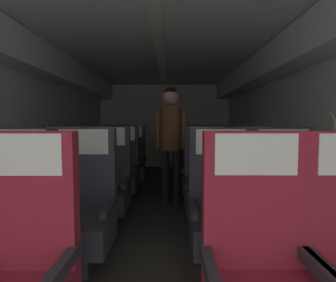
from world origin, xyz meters
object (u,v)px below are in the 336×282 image
(seat_c_left_aisle, at_px, (106,186))
(seat_d_right_aisle, at_px, (234,172))
(seat_d_left_aisle, at_px, (120,172))
(flight_attendant, at_px, (171,133))
(seat_b_left_window, at_px, (17,212))
(seat_e_right_window, at_px, (194,163))
(seat_d_right_window, at_px, (199,172))
(seat_e_left_aisle, at_px, (130,163))
(seat_d_left_window, at_px, (86,172))
(seat_b_left_aisle, at_px, (81,212))
(seat_b_right_aisle, at_px, (286,212))
(seat_c_right_window, at_px, (208,186))
(seat_c_left_window, at_px, (62,186))
(seat_a_left_aisle, at_px, (14,275))
(seat_e_right_aisle, at_px, (222,163))
(seat_b_right_window, at_px, (222,212))
(seat_e_left_window, at_px, (102,163))
(seat_a_right_window, at_px, (260,274))
(seat_c_right_aisle, at_px, (254,186))

(seat_c_left_aisle, relative_size, seat_d_right_aisle, 1.00)
(seat_d_left_aisle, relative_size, flight_attendant, 0.68)
(seat_b_left_window, bearing_deg, seat_e_right_window, 58.50)
(seat_d_right_window, relative_size, seat_e_left_aisle, 1.00)
(seat_d_left_window, xyz_separation_m, seat_e_left_aisle, (0.50, 0.88, 0.00))
(seat_b_left_aisle, height_order, seat_e_left_aisle, same)
(seat_b_right_aisle, xyz_separation_m, seat_c_right_window, (-0.49, 0.85, 0.00))
(seat_b_left_window, distance_m, seat_c_left_window, 0.87)
(seat_a_left_aisle, height_order, seat_b_left_window, same)
(seat_e_right_aisle, height_order, seat_e_right_window, same)
(seat_c_left_aisle, height_order, seat_e_right_window, same)
(flight_attendant, bearing_deg, seat_c_right_window, -74.41)
(seat_c_left_window, relative_size, seat_d_right_aisle, 1.00)
(flight_attendant, bearing_deg, seat_d_right_aisle, -8.22)
(seat_e_left_aisle, xyz_separation_m, seat_e_right_window, (1.09, -0.02, 0.00))
(seat_b_right_window, distance_m, seat_e_left_window, 3.04)
(flight_attendant, bearing_deg, seat_d_left_aisle, 165.12)
(seat_d_right_aisle, distance_m, seat_e_right_aisle, 0.87)
(seat_c_right_window, xyz_separation_m, seat_e_right_aisle, (0.49, 1.73, 0.00))
(seat_b_left_aisle, xyz_separation_m, seat_b_right_aisle, (1.59, 0.01, 0.00))
(seat_b_right_window, bearing_deg, seat_e_left_aisle, 112.82)
(seat_c_left_window, relative_size, seat_d_left_window, 1.00)
(seat_e_left_window, xyz_separation_m, seat_e_right_window, (1.59, -0.02, 0.00))
(seat_d_left_window, relative_size, seat_d_right_aisle, 1.00)
(seat_c_left_aisle, xyz_separation_m, seat_d_right_window, (1.12, 0.84, 0.00))
(seat_b_left_window, bearing_deg, seat_c_left_window, 90.21)
(flight_attendant, bearing_deg, seat_e_left_aisle, 116.49)
(seat_d_right_window, bearing_deg, seat_b_left_window, -132.73)
(seat_a_right_window, height_order, seat_b_right_window, same)
(seat_c_right_window, height_order, seat_d_right_aisle, same)
(seat_d_left_aisle, xyz_separation_m, seat_e_left_window, (-0.48, 0.86, 0.00))
(seat_c_left_window, height_order, seat_d_left_window, same)
(seat_b_right_aisle, height_order, seat_e_right_window, same)
(seat_c_right_aisle, distance_m, seat_e_left_aisle, 2.37)
(seat_a_left_aisle, height_order, seat_d_left_aisle, same)
(seat_e_left_window, height_order, seat_e_right_window, same)
(seat_d_right_window, height_order, seat_e_right_aisle, same)
(seat_c_right_window, relative_size, seat_e_left_window, 1.00)
(seat_c_right_window, relative_size, flight_attendant, 0.68)
(seat_c_left_window, height_order, seat_e_right_window, same)
(seat_e_right_aisle, bearing_deg, seat_c_left_aisle, -133.08)
(seat_a_right_window, height_order, seat_e_left_window, same)
(seat_d_right_window, bearing_deg, seat_d_left_window, 179.50)
(seat_d_right_window, relative_size, seat_e_right_window, 1.00)
(seat_c_left_aisle, xyz_separation_m, seat_e_right_aisle, (1.61, 1.72, 0.00))
(seat_d_right_aisle, bearing_deg, flight_attendant, -177.51)
(seat_e_left_aisle, bearing_deg, seat_c_right_aisle, -47.64)
(seat_a_right_window, bearing_deg, seat_c_left_window, 133.00)
(seat_a_left_aisle, relative_size, seat_b_right_aisle, 1.00)
(seat_e_right_window, bearing_deg, seat_b_left_window, -121.50)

